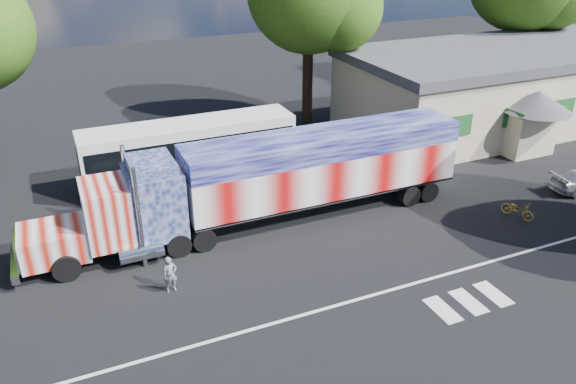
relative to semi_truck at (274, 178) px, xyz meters
name	(u,v)px	position (x,y,z in m)	size (l,w,h in m)	color
ground	(317,261)	(0.31, -3.89, -2.27)	(100.00, 100.00, 0.00)	black
lane_markings	(402,301)	(2.02, -7.66, -2.26)	(30.00, 2.67, 0.01)	silver
semi_truck	(274,178)	(0.00, 0.00, 0.00)	(20.68, 3.27, 4.41)	black
coach_bus	(190,151)	(-2.33, 6.17, -0.55)	(11.38, 2.65, 3.31)	white
hall_building	(506,85)	(20.23, 6.96, 0.35)	(22.40, 12.80, 5.20)	beige
woman	(170,274)	(-5.76, -3.48, -1.52)	(0.55, 0.36, 1.50)	slate
bicycle	(518,209)	(10.85, -4.33, -1.84)	(0.57, 1.63, 0.86)	gold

